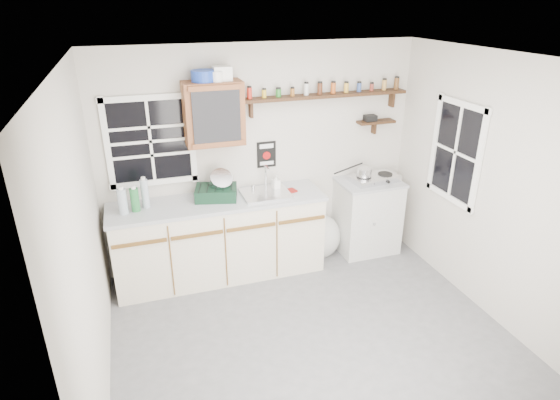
{
  "coord_description": "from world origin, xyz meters",
  "views": [
    {
      "loc": [
        -1.38,
        -3.27,
        2.92
      ],
      "look_at": [
        -0.13,
        0.55,
        1.17
      ],
      "focal_mm": 30.0,
      "sensor_mm": 36.0,
      "label": 1
    }
  ],
  "objects": [
    {
      "name": "soap_bottle",
      "position": [
        0.1,
        1.4,
        1.01
      ],
      "size": [
        0.09,
        0.09,
        0.17
      ],
      "primitive_type": "imported",
      "rotation": [
        0.0,
        0.0,
        0.2
      ],
      "color": "white",
      "rests_on": "main_cabinet"
    },
    {
      "name": "hotplate",
      "position": [
        1.3,
        1.31,
        0.95
      ],
      "size": [
        0.59,
        0.36,
        0.08
      ],
      "rotation": [
        0.0,
        0.0,
        0.1
      ],
      "color": "silver",
      "rests_on": "right_cabinet"
    },
    {
      "name": "warning_sign",
      "position": [
        0.05,
        1.59,
        1.28
      ],
      "size": [
        0.22,
        0.02,
        0.3
      ],
      "color": "black",
      "rests_on": "wall_back"
    },
    {
      "name": "dish_rack",
      "position": [
        -0.57,
        1.36,
        1.02
      ],
      "size": [
        0.5,
        0.42,
        0.33
      ],
      "rotation": [
        0.0,
        0.0,
        -0.25
      ],
      "color": "black",
      "rests_on": "main_cabinet"
    },
    {
      "name": "spice_shelf",
      "position": [
        0.73,
        1.51,
        1.93
      ],
      "size": [
        1.91,
        0.18,
        0.35
      ],
      "color": "black",
      "rests_on": "wall_back"
    },
    {
      "name": "saucepan",
      "position": [
        1.15,
        1.31,
        1.03
      ],
      "size": [
        0.41,
        0.25,
        0.18
      ],
      "rotation": [
        0.0,
        0.0,
        -0.44
      ],
      "color": "silver",
      "rests_on": "hotplate"
    },
    {
      "name": "sink",
      "position": [
        -0.05,
        1.3,
        0.93
      ],
      "size": [
        0.52,
        0.44,
        0.29
      ],
      "color": "silver",
      "rests_on": "main_cabinet"
    },
    {
      "name": "upper_cabinet_clutter",
      "position": [
        -0.55,
        1.44,
        2.21
      ],
      "size": [
        0.4,
        0.24,
        0.14
      ],
      "color": "#1A3BAA",
      "rests_on": "upper_cabinet"
    },
    {
      "name": "trash_bag",
      "position": [
        0.65,
        1.4,
        0.23
      ],
      "size": [
        0.48,
        0.43,
        0.55
      ],
      "color": "beige",
      "rests_on": "floor"
    },
    {
      "name": "window_right",
      "position": [
        1.79,
        0.55,
        1.45
      ],
      "size": [
        0.03,
        0.78,
        1.08
      ],
      "color": "black",
      "rests_on": "wall_back"
    },
    {
      "name": "main_cabinet",
      "position": [
        -0.58,
        1.3,
        0.46
      ],
      "size": [
        2.31,
        0.63,
        0.92
      ],
      "color": "beige",
      "rests_on": "floor"
    },
    {
      "name": "secondary_shelf",
      "position": [
        1.36,
        1.52,
        1.58
      ],
      "size": [
        0.45,
        0.16,
        0.24
      ],
      "color": "black",
      "rests_on": "wall_back"
    },
    {
      "name": "room",
      "position": [
        0.0,
        0.0,
        1.25
      ],
      "size": [
        3.64,
        3.24,
        2.54
      ],
      "color": "#575759",
      "rests_on": "ground"
    },
    {
      "name": "rag",
      "position": [
        0.23,
        1.29,
        0.93
      ],
      "size": [
        0.15,
        0.14,
        0.02
      ],
      "primitive_type": "cube",
      "rotation": [
        0.0,
        0.0,
        0.27
      ],
      "color": "maroon",
      "rests_on": "main_cabinet"
    },
    {
      "name": "right_cabinet",
      "position": [
        1.25,
        1.32,
        0.46
      ],
      "size": [
        0.73,
        0.57,
        0.91
      ],
      "color": "#B9BAB3",
      "rests_on": "floor"
    },
    {
      "name": "water_bottles",
      "position": [
        -1.44,
        1.3,
        1.06
      ],
      "size": [
        0.31,
        0.18,
        0.33
      ],
      "color": "#A2B2BE",
      "rests_on": "main_cabinet"
    },
    {
      "name": "upper_cabinet",
      "position": [
        -0.55,
        1.44,
        1.82
      ],
      "size": [
        0.6,
        0.32,
        0.65
      ],
      "color": "brown",
      "rests_on": "wall_back"
    },
    {
      "name": "window_back",
      "position": [
        -1.2,
        1.59,
        1.55
      ],
      "size": [
        0.93,
        0.03,
        0.98
      ],
      "color": "black",
      "rests_on": "wall_back"
    }
  ]
}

